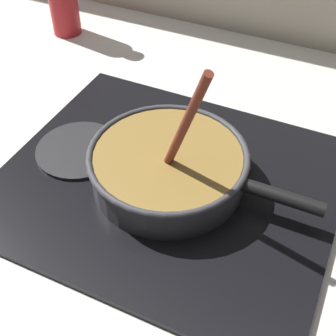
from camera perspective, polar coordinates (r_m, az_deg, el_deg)
ground at (r=0.76m, az=-16.70°, el=-10.43°), size 2.40×1.60×0.04m
hob_plate at (r=0.79m, az=-0.00°, el=-1.87°), size 0.56×0.48×0.01m
burner_ring at (r=0.78m, az=-0.00°, el=-1.36°), size 0.21×0.21×0.01m
spare_burner at (r=0.86m, az=-10.95°, el=2.26°), size 0.16×0.16×0.01m
cooking_pan at (r=0.76m, az=0.12°, el=0.25°), size 0.39×0.27×0.26m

